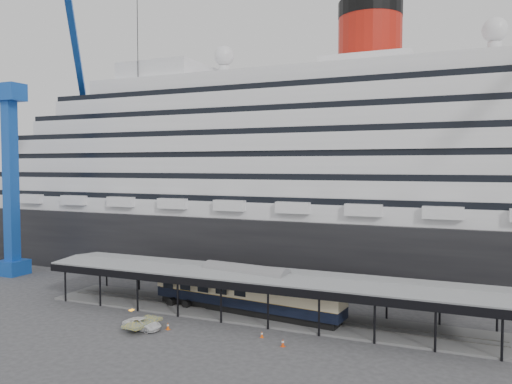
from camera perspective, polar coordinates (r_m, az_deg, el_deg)
ground at (r=57.16m, az=-1.76°, el=-15.28°), size 200.00×200.00×0.00m
cruise_ship at (r=84.38m, az=7.41°, el=3.26°), size 130.00×30.00×43.90m
platform_canopy at (r=60.87m, az=0.25°, el=-11.82°), size 56.00×9.18×5.30m
crane_blue at (r=90.54m, az=-25.63°, el=3.99°), size 22.63×19.19×47.60m
port_truck at (r=57.85m, az=-12.86°, el=-14.49°), size 4.54×2.32×1.23m
pullman_carriage at (r=61.38m, az=-1.22°, el=-11.14°), size 25.04×6.11×24.39m
traffic_cone_left at (r=57.35m, az=-10.04°, el=-14.85°), size 0.54×0.54×0.79m
traffic_cone_mid at (r=54.15m, az=0.68°, el=-15.95°), size 0.37×0.37×0.69m
traffic_cone_right at (r=51.73m, az=3.09°, el=-16.82°), size 0.49×0.49×0.79m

